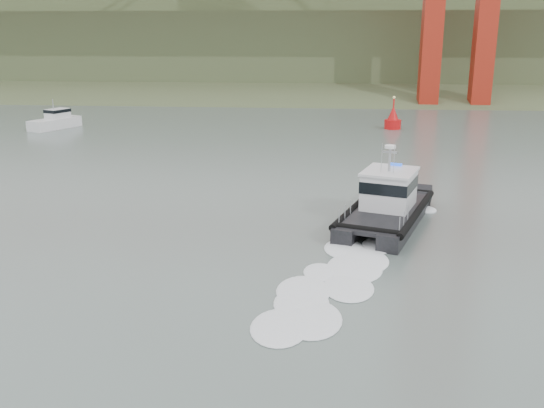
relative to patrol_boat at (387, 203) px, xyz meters
The scene contains 5 objects.
ground 14.42m from the patrol_boat, 114.78° to the right, with size 400.00×400.00×0.00m, color #4C5B55.
headlands 112.77m from the patrol_boat, 93.06° to the left, with size 500.00×105.36×27.12m.
patrol_boat is the anchor object (origin of this frame).
motorboat 51.28m from the patrol_boat, 136.74° to the left, with size 4.80×7.09×3.72m.
nav_buoy 38.74m from the patrol_boat, 83.73° to the left, with size 2.04×2.04×4.25m.
Camera 1 is at (2.10, -23.96, 11.76)m, focal length 40.00 mm.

